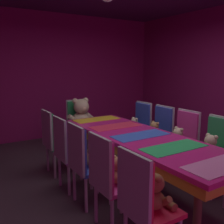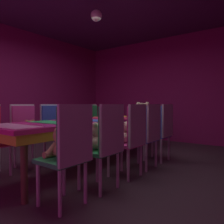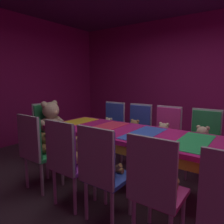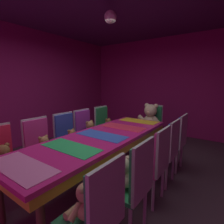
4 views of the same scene
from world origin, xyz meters
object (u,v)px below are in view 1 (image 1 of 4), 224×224
(teddy_left_1, at_px, (119,172))
(teddy_left_2, at_px, (93,157))
(teddy_left_4, at_px, (62,136))
(chair_right_4, at_px, (140,124))
(teddy_right_4, at_px, (134,126))
(chair_left_2, at_px, (82,157))
(king_teddy_bear, at_px, (82,116))
(chair_right_3, at_px, (161,130))
(chair_left_3, at_px, (66,147))
(chair_left_4, at_px, (52,136))
(teddy_right_2, at_px, (177,139))
(chair_left_1, at_px, (107,173))
(teddy_right_3, at_px, (154,132))
(chair_right_1, at_px, (217,146))
(chair_right_2, at_px, (184,136))
(teddy_left_0, at_px, (155,193))
(banquet_table, at_px, (141,142))
(throne_chair, at_px, (78,120))
(chair_left_0, at_px, (141,198))
(teddy_right_1, at_px, (210,148))

(teddy_left_1, height_order, teddy_left_2, teddy_left_1)
(teddy_left_4, height_order, chair_right_4, chair_right_4)
(teddy_left_2, distance_m, teddy_right_4, 1.71)
(chair_left_2, relative_size, king_teddy_bear, 1.61)
(teddy_left_4, bearing_deg, chair_right_3, -20.16)
(chair_left_3, distance_m, teddy_left_4, 0.60)
(chair_left_2, height_order, chair_right_3, same)
(teddy_left_1, xyz_separation_m, king_teddy_bear, (0.68, 2.30, 0.12))
(chair_left_4, xyz_separation_m, teddy_right_2, (1.52, -1.05, -0.01))
(chair_left_1, bearing_deg, teddy_left_4, 84.74)
(teddy_right_2, relative_size, teddy_right_3, 1.02)
(teddy_left_1, xyz_separation_m, teddy_right_2, (1.38, 0.54, 0.00))
(teddy_left_1, bearing_deg, king_teddy_bear, 73.60)
(chair_right_1, xyz_separation_m, chair_right_2, (-0.01, 0.56, 0.00))
(teddy_left_0, relative_size, chair_left_4, 0.34)
(teddy_left_2, xyz_separation_m, chair_left_3, (-0.15, 0.47, 0.03))
(banquet_table, distance_m, chair_right_4, 1.34)
(throne_chair, bearing_deg, teddy_right_4, 37.52)
(chair_right_2, bearing_deg, teddy_right_3, -72.81)
(chair_left_0, bearing_deg, chair_right_3, 43.79)
(chair_left_2, height_order, teddy_right_3, chair_left_2)
(teddy_right_4, bearing_deg, chair_left_2, 34.37)
(banquet_table, bearing_deg, chair_left_0, -127.83)
(teddy_right_3, height_order, chair_right_4, chair_right_4)
(chair_left_4, distance_m, chair_right_4, 1.64)
(teddy_right_1, height_order, chair_right_3, chair_right_3)
(chair_left_3, height_order, king_teddy_bear, king_teddy_bear)
(teddy_left_0, relative_size, chair_right_3, 0.34)
(king_teddy_bear, bearing_deg, chair_left_3, -33.04)
(chair_right_1, relative_size, teddy_right_3, 3.22)
(chair_left_3, bearing_deg, teddy_right_4, 20.29)
(chair_left_1, height_order, king_teddy_bear, king_teddy_bear)
(chair_right_3, height_order, throne_chair, same)
(teddy_left_2, bearing_deg, chair_right_4, 34.37)
(chair_left_1, bearing_deg, chair_left_4, 89.87)
(teddy_left_0, distance_m, teddy_right_3, 2.10)
(chair_left_4, bearing_deg, teddy_right_3, -20.17)
(chair_left_3, relative_size, chair_left_4, 1.00)
(teddy_right_2, xyz_separation_m, teddy_right_3, (-0.01, 0.50, -0.00))
(teddy_right_2, bearing_deg, chair_right_2, 180.00)
(chair_right_3, distance_m, king_teddy_bear, 1.51)
(teddy_left_1, xyz_separation_m, chair_left_3, (-0.16, 1.01, 0.02))
(throne_chair, bearing_deg, chair_left_0, -15.39)
(chair_left_3, xyz_separation_m, throne_chair, (0.84, 1.45, 0.00))
(teddy_left_0, bearing_deg, teddy_right_1, 21.09)
(chair_left_0, relative_size, chair_left_3, 1.00)
(chair_left_0, height_order, chair_left_3, same)
(teddy_left_4, height_order, teddy_right_1, teddy_right_1)
(banquet_table, xyz_separation_m, throne_chair, (0.00, 1.95, -0.06))
(teddy_left_4, bearing_deg, chair_right_2, -34.80)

